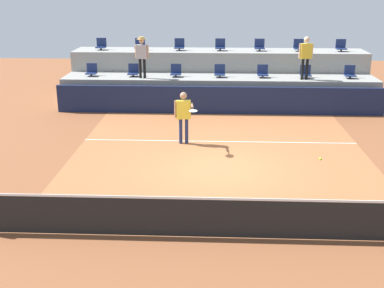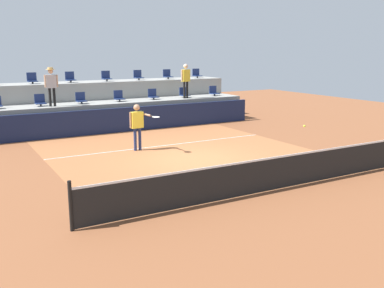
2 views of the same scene
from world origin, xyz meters
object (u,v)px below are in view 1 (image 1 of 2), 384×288
stadium_chair_lower_far_left (92,71)px  stadium_chair_upper_center (220,46)px  tennis_player (184,113)px  stadium_chair_lower_right (306,73)px  stadium_chair_upper_right (299,46)px  stadium_chair_upper_far_left (101,45)px  stadium_chair_lower_far_right (350,73)px  stadium_chair_upper_left (140,45)px  stadium_chair_upper_mid_left (179,45)px  stadium_chair_upper_mid_right (260,46)px  spectator_with_hat (142,53)px  spectator_in_white (306,54)px  stadium_chair_lower_mid_right (263,72)px  stadium_chair_lower_left (133,71)px  stadium_chair_upper_far_right (341,46)px  stadium_chair_lower_center (220,72)px  tennis_ball (320,159)px  stadium_chair_lower_mid_left (176,71)px

stadium_chair_lower_far_left → stadium_chair_upper_center: bearing=18.4°
stadium_chair_lower_far_left → tennis_player: stadium_chair_lower_far_left is taller
stadium_chair_lower_right → stadium_chair_upper_right: bearing=91.6°
stadium_chair_lower_far_left → stadium_chair_upper_far_left: 1.99m
stadium_chair_lower_far_left → stadium_chair_lower_far_right: (10.74, 0.00, 0.00)m
stadium_chair_upper_left → stadium_chair_upper_mid_left: 1.77m
stadium_chair_upper_left → stadium_chair_upper_center: bearing=0.0°
stadium_chair_upper_far_left → stadium_chair_upper_mid_right: bearing=0.0°
stadium_chair_upper_mid_left → spectator_with_hat: (-1.37, -2.18, -0.05)m
stadium_chair_upper_mid_left → stadium_chair_lower_far_right: bearing=-14.1°
stadium_chair_upper_far_left → spectator_in_white: 9.02m
stadium_chair_lower_far_left → spectator_in_white: bearing=-2.5°
stadium_chair_lower_right → spectator_in_white: bearing=-106.8°
stadium_chair_lower_mid_right → stadium_chair_lower_right: bearing=0.0°
stadium_chair_lower_far_left → stadium_chair_upper_center: size_ratio=1.00×
stadium_chair_lower_far_right → spectator_with_hat: 8.57m
stadium_chair_upper_right → spectator_in_white: 2.18m
stadium_chair_lower_right → stadium_chair_lower_left: bearing=180.0°
stadium_chair_upper_far_right → stadium_chair_lower_right: bearing=-135.0°
stadium_chair_upper_mid_left → stadium_chair_upper_center: size_ratio=1.00×
stadium_chair_lower_center → stadium_chair_upper_mid_left: bearing=135.0°
stadium_chair_lower_far_left → stadium_chair_lower_right: same height
stadium_chair_lower_far_right → tennis_ball: (-3.23, -10.17, -0.07)m
stadium_chair_upper_mid_right → stadium_chair_lower_far_left: bearing=-165.9°
stadium_chair_lower_mid_left → tennis_player: 5.16m
stadium_chair_lower_left → stadium_chair_lower_far_right: same height
stadium_chair_lower_mid_right → stadium_chair_upper_mid_left: size_ratio=1.00×
stadium_chair_lower_far_right → stadium_chair_upper_left: stadium_chair_upper_left is taller
stadium_chair_upper_far_left → stadium_chair_upper_center: bearing=0.0°
stadium_chair_lower_mid_left → stadium_chair_upper_mid_left: (0.02, 1.80, 0.85)m
stadium_chair_lower_center → spectator_with_hat: spectator_with_hat is taller
stadium_chair_lower_mid_right → stadium_chair_upper_far_right: bearing=26.8°
stadium_chair_lower_mid_left → spectator_in_white: 5.33m
stadium_chair_upper_far_left → spectator_with_hat: spectator_with_hat is taller
stadium_chair_upper_mid_right → stadium_chair_upper_right: 1.72m
stadium_chair_upper_center → tennis_player: stadium_chair_upper_center is taller
stadium_chair_upper_mid_left → tennis_ball: 12.63m
stadium_chair_upper_mid_right → tennis_player: stadium_chair_upper_mid_right is taller
stadium_chair_lower_far_left → tennis_player: (4.20, -5.10, -0.41)m
stadium_chair_lower_far_right → spectator_in_white: size_ratio=0.30×
stadium_chair_upper_far_right → stadium_chair_upper_mid_left: bearing=180.0°
stadium_chair_lower_left → spectator_in_white: bearing=-3.1°
stadium_chair_lower_far_right → stadium_chair_upper_right: size_ratio=1.00×
stadium_chair_upper_mid_right → stadium_chair_lower_left: bearing=-161.5°
stadium_chair_lower_right → stadium_chair_upper_far_left: stadium_chair_upper_far_left is taller
stadium_chair_upper_far_right → spectator_in_white: bearing=-131.2°
stadium_chair_upper_left → stadium_chair_upper_center: size_ratio=1.00×
stadium_chair_lower_right → stadium_chair_upper_far_left: bearing=168.5°
stadium_chair_lower_mid_right → stadium_chair_upper_mid_left: bearing=153.3°
stadium_chair_upper_center → tennis_player: bearing=-99.9°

